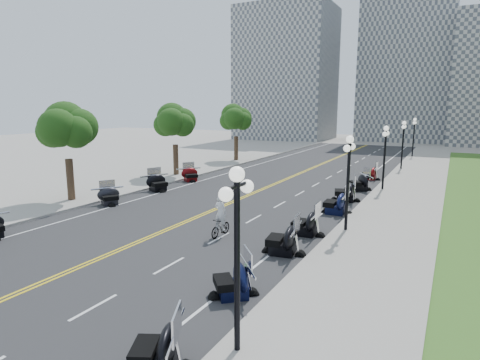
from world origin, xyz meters
The scene contains 47 objects.
ground centered at (0.00, 0.00, 0.00)m, with size 160.00×160.00×0.00m, color gray.
road centered at (0.00, 10.00, 0.00)m, with size 16.00×90.00×0.01m, color #333335.
centerline_yellow_a centered at (-0.12, 10.00, 0.01)m, with size 0.12×90.00×0.00m, color yellow.
centerline_yellow_b centered at (0.12, 10.00, 0.01)m, with size 0.12×90.00×0.00m, color yellow.
edge_line_north centered at (6.40, 10.00, 0.01)m, with size 0.12×90.00×0.00m, color white.
edge_line_south centered at (-6.40, 10.00, 0.01)m, with size 0.12×90.00×0.00m, color white.
lane_dash_4 centered at (3.20, -8.00, 0.01)m, with size 0.12×2.00×0.00m, color white.
lane_dash_5 centered at (3.20, -4.00, 0.01)m, with size 0.12×2.00×0.00m, color white.
lane_dash_6 centered at (3.20, 0.00, 0.01)m, with size 0.12×2.00×0.00m, color white.
lane_dash_7 centered at (3.20, 4.00, 0.01)m, with size 0.12×2.00×0.00m, color white.
lane_dash_8 centered at (3.20, 8.00, 0.01)m, with size 0.12×2.00×0.00m, color white.
lane_dash_9 centered at (3.20, 12.00, 0.01)m, with size 0.12×2.00×0.00m, color white.
lane_dash_10 centered at (3.20, 16.00, 0.01)m, with size 0.12×2.00×0.00m, color white.
lane_dash_11 centered at (3.20, 20.00, 0.01)m, with size 0.12×2.00×0.00m, color white.
lane_dash_12 centered at (3.20, 24.00, 0.01)m, with size 0.12×2.00×0.00m, color white.
lane_dash_13 centered at (3.20, 28.00, 0.01)m, with size 0.12×2.00×0.00m, color white.
lane_dash_14 centered at (3.20, 32.00, 0.01)m, with size 0.12×2.00×0.00m, color white.
lane_dash_15 centered at (3.20, 36.00, 0.01)m, with size 0.12×2.00×0.00m, color white.
lane_dash_16 centered at (3.20, 40.00, 0.01)m, with size 0.12×2.00×0.00m, color white.
lane_dash_17 centered at (3.20, 44.00, 0.01)m, with size 0.12×2.00×0.00m, color white.
lane_dash_18 centered at (3.20, 48.00, 0.01)m, with size 0.12×2.00×0.00m, color white.
lane_dash_19 centered at (3.20, 52.00, 0.01)m, with size 0.12×2.00×0.00m, color white.
sidewalk_north centered at (10.50, 10.00, 0.07)m, with size 5.00×90.00×0.15m, color #9E9991.
sidewalk_south centered at (-10.50, 10.00, 0.07)m, with size 5.00×90.00×0.15m, color #9E9991.
distant_block_a centered at (-18.00, 62.00, 13.00)m, with size 18.00×14.00×26.00m, color gray.
distant_block_b centered at (4.00, 68.00, 15.00)m, with size 16.00×12.00×30.00m, color gray.
street_lamp_1 centered at (8.60, -8.00, 2.60)m, with size 0.50×1.20×4.90m, color black, non-canonical shape.
street_lamp_2 centered at (8.60, 4.00, 2.60)m, with size 0.50×1.20×4.90m, color black, non-canonical shape.
street_lamp_3 centered at (8.60, 16.00, 2.60)m, with size 0.50×1.20×4.90m, color black, non-canonical shape.
street_lamp_4 centered at (8.60, 28.00, 2.60)m, with size 0.50×1.20×4.90m, color black, non-canonical shape.
street_lamp_5 centered at (8.60, 40.00, 2.60)m, with size 0.50×1.20×4.90m, color black, non-canonical shape.
tree_2 centered at (-10.00, 2.00, 4.75)m, with size 4.80×4.80×9.20m, color #235619, non-canonical shape.
tree_3 centered at (-10.00, 14.00, 4.75)m, with size 4.80×4.80×9.20m, color #235619, non-canonical shape.
tree_4 centered at (-10.00, 26.00, 4.75)m, with size 4.80×4.80×9.20m, color #235619, non-canonical shape.
motorcycle_n_3 centered at (7.10, -9.50, 0.66)m, with size 1.88×1.88×1.32m, color black, non-canonical shape.
motorcycle_n_4 centered at (6.86, -5.14, 0.68)m, with size 1.93×1.93×1.35m, color black, non-canonical shape.
motorcycle_n_5 centered at (6.84, -0.45, 0.75)m, with size 2.15×2.15×1.50m, color black, non-canonical shape.
motorcycle_n_6 centered at (6.86, 2.64, 0.72)m, with size 2.06×2.06×1.44m, color black, non-canonical shape.
motorcycle_n_7 centered at (7.15, 7.50, 0.76)m, with size 2.18×2.18×1.53m, color black, non-canonical shape.
motorcycle_n_8 centered at (6.82, 11.14, 0.77)m, with size 2.19×2.19×1.53m, color black, non-canonical shape.
motorcycle_n_9 centered at (6.93, 15.27, 0.74)m, with size 2.11×2.11×1.48m, color black, non-canonical shape.
motorcycle_n_10 centered at (6.79, 20.67, 0.67)m, with size 1.90×1.90×1.33m, color #590A0C, non-canonical shape.
motorcycle_s_6 centered at (-6.96, 2.57, 0.65)m, with size 1.87×1.87×1.31m, color black, non-canonical shape.
motorcycle_s_7 centered at (-6.99, 7.65, 0.73)m, with size 2.08×2.08×1.46m, color black, non-canonical shape.
motorcycle_s_8 centered at (-7.13, 12.29, 0.67)m, with size 1.91×1.91×1.34m, color #590A0C, non-canonical shape.
bicycle centered at (3.12, 0.32, 0.49)m, with size 0.46×1.63×0.98m, color #A51414.
cyclist_rider centered at (3.12, 0.32, 1.88)m, with size 0.66×0.43×1.80m, color white.
Camera 1 is at (13.25, -16.55, 6.54)m, focal length 30.00 mm.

